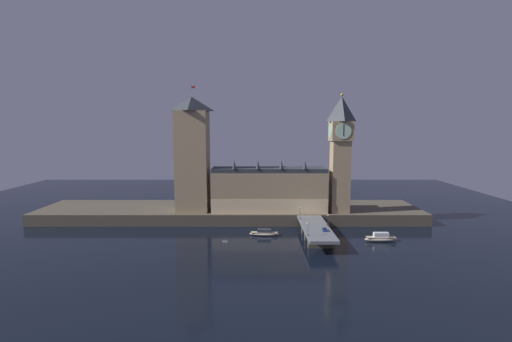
{
  "coord_description": "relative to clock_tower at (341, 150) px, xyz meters",
  "views": [
    {
      "loc": [
        15.19,
        -176.17,
        52.84
      ],
      "look_at": [
        14.72,
        20.0,
        29.96
      ],
      "focal_mm": 26.0,
      "sensor_mm": 36.0,
      "label": 1
    }
  ],
  "objects": [
    {
      "name": "boat_upstream",
      "position": [
        -42.26,
        -24.75,
        -39.53
      ],
      "size": [
        15.04,
        4.9,
        3.28
      ],
      "color": "#B2A893",
      "rests_on": "ground_plane"
    },
    {
      "name": "car_southbound_lead",
      "position": [
        -15.11,
        -38.55,
        -33.81
      ],
      "size": [
        2.1,
        3.91,
        1.31
      ],
      "color": "navy",
      "rests_on": "bridge"
    },
    {
      "name": "embankment",
      "position": [
        -61.5,
        12.57,
        -37.55
      ],
      "size": [
        220.0,
        42.0,
        6.36
      ],
      "color": "#4C4438",
      "rests_on": "ground_plane"
    },
    {
      "name": "parliament_hall",
      "position": [
        -39.0,
        2.31,
        -22.22
      ],
      "size": [
        63.4,
        16.82,
        29.24
      ],
      "color": "tan",
      "rests_on": "embankment"
    },
    {
      "name": "street_lamp_far",
      "position": [
        -23.77,
        -16.71,
        -30.52
      ],
      "size": [
        1.34,
        0.6,
        6.23
      ],
      "color": "#2D3333",
      "rests_on": "bridge"
    },
    {
      "name": "victoria_tower",
      "position": [
        -81.8,
        3.81,
        -2.46
      ],
      "size": [
        17.81,
        17.81,
        69.53
      ],
      "color": "tan",
      "rests_on": "embankment"
    },
    {
      "name": "ground_plane",
      "position": [
        -61.5,
        -26.43,
        -40.73
      ],
      "size": [
        400.0,
        400.0,
        0.0
      ],
      "primitive_type": "plane",
      "color": "black"
    },
    {
      "name": "bridge",
      "position": [
        -17.86,
        -31.43,
        -36.33
      ],
      "size": [
        12.51,
        46.0,
        6.32
      ],
      "color": "slate",
      "rests_on": "ground_plane"
    },
    {
      "name": "pedestrian_mid_walk",
      "position": [
        -12.36,
        -30.44,
        -33.53
      ],
      "size": [
        0.38,
        0.38,
        1.68
      ],
      "color": "black",
      "rests_on": "bridge"
    },
    {
      "name": "street_lamp_mid",
      "position": [
        -11.96,
        -31.43,
        -30.61
      ],
      "size": [
        1.34,
        0.6,
        6.07
      ],
      "color": "#2D3333",
      "rests_on": "bridge"
    },
    {
      "name": "boat_downstream",
      "position": [
        12.14,
        -34.39,
        -39.16
      ],
      "size": [
        15.38,
        3.98,
        4.31
      ],
      "color": "#B2A893",
      "rests_on": "ground_plane"
    },
    {
      "name": "clock_tower",
      "position": [
        0.0,
        0.0,
        0.0
      ],
      "size": [
        12.13,
        12.24,
        65.0
      ],
      "color": "tan",
      "rests_on": "embankment"
    },
    {
      "name": "street_lamp_near",
      "position": [
        -23.77,
        -46.15,
        -30.68
      ],
      "size": [
        1.34,
        0.6,
        5.97
      ],
      "color": "#2D3333",
      "rests_on": "bridge"
    }
  ]
}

